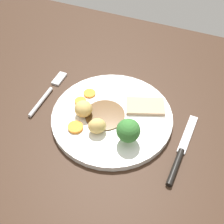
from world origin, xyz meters
The scene contains 12 objects.
dining_table centered at (0.00, 0.00, 1.80)cm, with size 120.00×84.00×3.60cm, color #382316.
dinner_plate centered at (2.27, 1.59, 4.30)cm, with size 26.29×26.29×1.40cm, color white.
gravy_pool centered at (0.86, 0.94, 5.15)cm, with size 8.65×8.65×0.30cm, color #563819.
meat_slice_main centered at (8.26, 6.41, 5.40)cm, with size 8.36×4.82×0.80cm, color tan.
roast_potato_left centered at (1.12, -3.63, 6.69)cm, with size 3.70×3.00×3.39cm, color #D8B260.
roast_potato_right centered at (-3.44, -0.50, 6.79)cm, with size 3.80×3.83×3.57cm, color #D8B260.
carrot_coin_front centered at (-5.72, 2.48, 5.28)cm, with size 2.56×2.56×0.57cm, color orange.
carrot_coin_back centered at (-4.93, 5.61, 5.21)cm, with size 2.76×2.76×0.42cm, color orange.
carrot_coin_side centered at (-3.42, -4.61, 5.32)cm, with size 3.20×3.20×0.64cm, color orange.
broccoli_floret centered at (7.76, -3.56, 8.23)cm, with size 4.76×4.76×5.66cm.
fork centered at (-14.68, 3.78, 3.99)cm, with size 2.05×15.27×0.90cm.
knife centered at (18.35, -2.09, 4.05)cm, with size 2.36×18.55×1.20cm.
Camera 1 is at (18.43, -38.49, 54.88)cm, focal length 48.92 mm.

